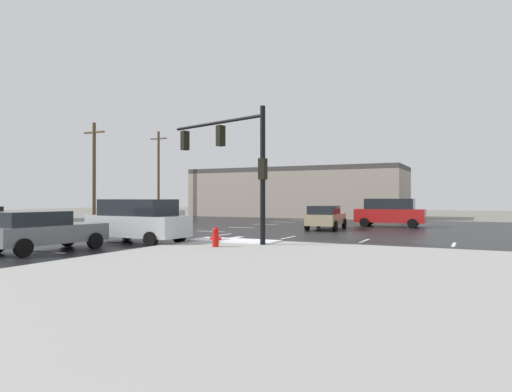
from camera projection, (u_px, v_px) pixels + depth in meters
ground_plane at (193, 234)px, 26.55m from camera, size 120.00×120.00×0.00m
road_asphalt at (193, 234)px, 26.55m from camera, size 44.00×44.00×0.02m
sidewalk_corner at (333, 287)px, 10.48m from camera, size 18.00×18.00×0.14m
snow_strip_curbside at (235, 240)px, 20.75m from camera, size 4.00×1.60×0.06m
lane_markings at (197, 236)px, 24.78m from camera, size 36.15×36.15×0.01m
traffic_signal_mast at (235, 154)px, 20.33m from camera, size 5.72×1.88×5.87m
fire_hydrant at (215, 237)px, 18.37m from camera, size 0.48×0.26×0.79m
strip_building_background at (296, 193)px, 50.30m from camera, size 23.22×8.00×5.34m
sedan_grey at (43, 230)px, 17.77m from camera, size 2.39×4.67×1.58m
suv_red at (390, 212)px, 32.80m from camera, size 4.90×2.31×2.03m
suv_silver at (138, 220)px, 20.96m from camera, size 4.90×2.33×2.03m
sedan_white at (156, 212)px, 39.85m from camera, size 4.56×2.08×1.58m
sedan_tan at (326, 217)px, 30.05m from camera, size 2.32×4.65×1.58m
utility_pole_far at (94, 170)px, 37.66m from camera, size 2.20×0.28×8.34m
utility_pole_distant at (158, 172)px, 51.11m from camera, size 2.20×0.28×9.55m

